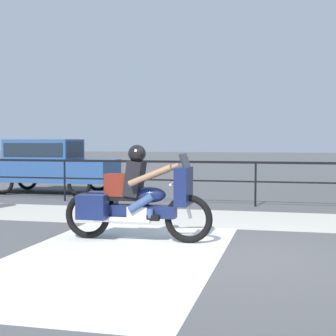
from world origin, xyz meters
TOP-DOWN VIEW (x-y plane):
  - ground_plane at (0.00, 0.00)m, footprint 120.00×120.00m
  - sidewalk_band at (0.00, 3.40)m, footprint 44.00×2.40m
  - crosswalk_band at (-1.61, -0.20)m, footprint 2.97×6.00m
  - fence_railing at (0.00, 5.57)m, footprint 36.00×0.05m
  - motorcycle at (-1.65, 0.75)m, footprint 2.50×0.76m
  - parked_car at (-6.47, 7.40)m, footprint 4.01×1.64m

SIDE VIEW (x-z plane):
  - ground_plane at x=0.00m, z-range 0.00..0.00m
  - crosswalk_band at x=-1.61m, z-range 0.00..0.01m
  - sidewalk_band at x=0.00m, z-range 0.00..0.01m
  - motorcycle at x=-1.65m, z-range -0.09..1.49m
  - fence_railing at x=0.00m, z-range 0.32..1.45m
  - parked_car at x=-6.47m, z-range 0.12..1.79m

